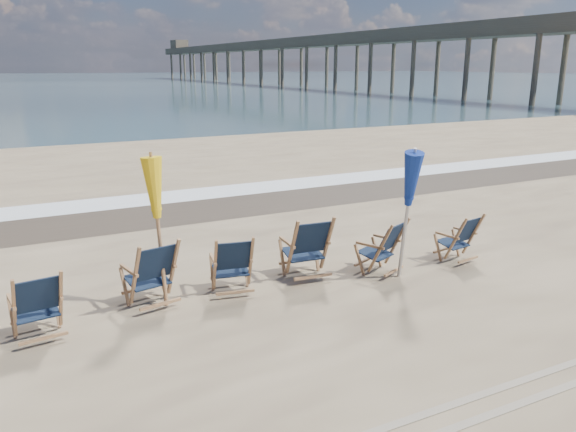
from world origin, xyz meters
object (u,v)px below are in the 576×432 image
beach_chair_2 (251,264)px  umbrella_yellow (157,196)px  beach_chair_0 (61,302)px  beach_chair_1 (174,270)px  beach_chair_3 (327,246)px  beach_chair_5 (473,236)px  beach_chair_4 (397,244)px  umbrella_blue (408,182)px  fishing_pier (298,56)px

beach_chair_2 → umbrella_yellow: bearing=1.4°
beach_chair_0 → beach_chair_1: 1.59m
beach_chair_1 → beach_chair_3: 2.49m
beach_chair_5 → umbrella_yellow: (-5.39, 0.59, 1.16)m
beach_chair_0 → beach_chair_1: bearing=-173.5°
beach_chair_1 → beach_chair_0: bearing=2.0°
umbrella_yellow → beach_chair_0: bearing=-163.3°
beach_chair_3 → beach_chair_4: size_ratio=1.14×
beach_chair_3 → beach_chair_4: (1.21, -0.24, -0.07)m
beach_chair_0 → beach_chair_1: size_ratio=0.93×
beach_chair_2 → beach_chair_3: (1.35, 0.05, 0.07)m
beach_chair_2 → beach_chair_5: size_ratio=1.08×
umbrella_blue → fishing_pier: bearing=63.4°
beach_chair_0 → beach_chair_4: (5.24, 0.01, -0.00)m
umbrella_blue → fishing_pier: 81.96m
beach_chair_5 → fishing_pier: (34.94, 72.98, 4.20)m
umbrella_yellow → beach_chair_5: bearing=-6.2°
beach_chair_5 → fishing_pier: bearing=-125.4°
beach_chair_5 → beach_chair_4: bearing=-16.5°
beach_chair_1 → fishing_pier: size_ratio=0.01×
beach_chair_0 → beach_chair_5: (6.77, -0.17, -0.03)m
beach_chair_5 → umbrella_blue: umbrella_blue is taller
beach_chair_4 → beach_chair_5: beach_chair_4 is taller
beach_chair_5 → umbrella_blue: (-1.73, -0.26, 1.17)m
umbrella_blue → beach_chair_0: bearing=175.1°
beach_chair_2 → beach_chair_4: beach_chair_2 is taller
beach_chair_1 → beach_chair_4: 3.71m
beach_chair_1 → beach_chair_2: size_ratio=1.08×
beach_chair_0 → beach_chair_5: bearing=171.5°
beach_chair_4 → umbrella_blue: bearing=42.6°
umbrella_blue → beach_chair_4: bearing=65.5°
umbrella_yellow → beach_chair_2: bearing=-9.5°
beach_chair_4 → fishing_pier: fishing_pier is taller
beach_chair_1 → fishing_pier: 82.93m
beach_chair_2 → beach_chair_4: bearing=-173.4°
beach_chair_0 → umbrella_blue: umbrella_blue is taller
umbrella_yellow → beach_chair_4: bearing=-6.0°
umbrella_yellow → fishing_pier: fishing_pier is taller
fishing_pier → beach_chair_5: bearing=-115.6°
beach_chair_4 → beach_chair_1: bearing=-28.5°
beach_chair_0 → beach_chair_4: 5.24m
beach_chair_1 → umbrella_yellow: umbrella_yellow is taller
beach_chair_3 → beach_chair_2: bearing=6.8°
umbrella_yellow → fishing_pier: size_ratio=0.02×
beach_chair_2 → umbrella_yellow: umbrella_yellow is taller
beach_chair_1 → beach_chair_5: beach_chair_1 is taller
beach_chair_0 → umbrella_blue: size_ratio=0.45×
beach_chair_2 → umbrella_blue: bearing=175.9°
beach_chair_0 → fishing_pier: size_ratio=0.01×
fishing_pier → beach_chair_1: bearing=-119.0°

